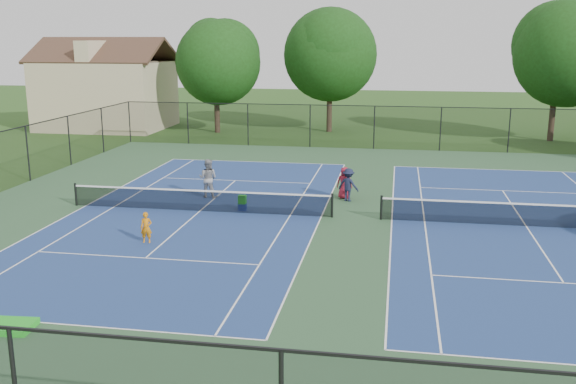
% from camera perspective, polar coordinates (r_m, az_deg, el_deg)
% --- Properties ---
extents(ground, '(140.00, 140.00, 0.00)m').
position_cam_1_polar(ground, '(27.79, 6.09, -2.36)').
color(ground, '#234716').
rests_on(ground, ground).
extents(court_pad, '(36.00, 36.00, 0.01)m').
position_cam_1_polar(court_pad, '(27.78, 6.09, -2.35)').
color(court_pad, '#2F5334').
rests_on(court_pad, ground).
extents(tennis_court_left, '(12.00, 23.83, 1.07)m').
position_cam_1_polar(tennis_court_left, '(29.02, -7.84, -1.52)').
color(tennis_court_left, navy).
rests_on(tennis_court_left, ground).
extents(tennis_court_right, '(12.00, 23.83, 1.07)m').
position_cam_1_polar(tennis_court_right, '(28.23, 20.43, -2.69)').
color(tennis_court_right, navy).
rests_on(tennis_court_right, ground).
extents(perimeter_fence, '(36.08, 36.08, 3.02)m').
position_cam_1_polar(perimeter_fence, '(27.39, 6.17, 0.86)').
color(perimeter_fence, black).
rests_on(perimeter_fence, ground).
extents(tree_back_a, '(6.80, 6.80, 9.15)m').
position_cam_1_polar(tree_back_a, '(52.76, -6.45, 11.80)').
color(tree_back_a, '#2D2116').
rests_on(tree_back_a, ground).
extents(tree_back_b, '(7.60, 7.60, 10.03)m').
position_cam_1_polar(tree_back_b, '(52.99, 3.77, 12.46)').
color(tree_back_b, '#2D2116').
rests_on(tree_back_b, ground).
extents(tree_back_d, '(7.80, 7.80, 10.37)m').
position_cam_1_polar(tree_back_d, '(51.95, 22.93, 11.68)').
color(tree_back_d, '#2D2116').
rests_on(tree_back_d, ground).
extents(clapboard_house, '(10.80, 8.10, 7.65)m').
position_cam_1_polar(clapboard_house, '(57.41, -15.83, 8.57)').
color(clapboard_house, tan).
rests_on(clapboard_house, ground).
extents(child_player, '(0.48, 0.36, 1.19)m').
position_cam_1_polar(child_player, '(24.84, -12.49, -3.11)').
color(child_player, orange).
rests_on(child_player, ground).
extents(instructor, '(0.98, 0.79, 1.90)m').
position_cam_1_polar(instructor, '(31.30, -7.12, 1.22)').
color(instructor, gray).
rests_on(instructor, ground).
extents(bystander_b, '(1.17, 0.93, 1.59)m').
position_cam_1_polar(bystander_b, '(30.50, 5.39, 0.64)').
color(bystander_b, '#171C33').
rests_on(bystander_b, ground).
extents(bystander_c, '(0.79, 0.54, 1.55)m').
position_cam_1_polar(bystander_c, '(30.99, 5.04, 0.81)').
color(bystander_c, maroon).
rests_on(bystander_c, ground).
extents(ball_crate, '(0.37, 0.32, 0.32)m').
position_cam_1_polar(ball_crate, '(28.95, -4.08, -1.34)').
color(ball_crate, navy).
rests_on(ball_crate, ground).
extents(ball_hopper, '(0.35, 0.29, 0.38)m').
position_cam_1_polar(ball_hopper, '(28.87, -4.09, -0.67)').
color(ball_hopper, green).
rests_on(ball_hopper, ball_crate).
extents(green_tarp, '(1.69, 1.04, 0.17)m').
position_cam_1_polar(green_tarp, '(19.07, -23.99, -10.83)').
color(green_tarp, '#17A11D').
rests_on(green_tarp, ground).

